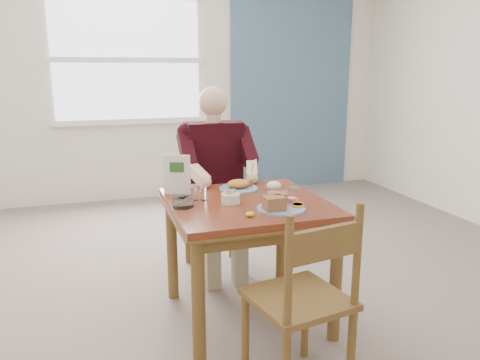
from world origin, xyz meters
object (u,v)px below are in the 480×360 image
object	(u,v)px
chair_far	(213,208)
diner	(216,167)
table	(247,219)
far_plate	(239,186)
chair_near	(304,300)
near_plate	(279,204)

from	to	relation	value
chair_far	diner	size ratio (longest dim) A/B	0.69
table	far_plate	distance (m)	0.30
chair_near	far_plate	world-z (taller)	chair_near
near_plate	chair_far	bearing A→B (deg)	96.05
table	chair_far	xyz separation A→B (m)	(0.00, 0.80, -0.16)
chair_near	far_plate	xyz separation A→B (m)	(0.01, 1.01, 0.30)
chair_far	near_plate	bearing A→B (deg)	-83.95
table	far_plate	bearing A→B (deg)	82.48
table	chair_near	world-z (taller)	chair_near
diner	far_plate	world-z (taller)	diner
chair_far	chair_near	bearing A→B (deg)	-89.13
table	near_plate	distance (m)	0.29
table	near_plate	world-z (taller)	near_plate
table	near_plate	size ratio (longest dim) A/B	3.08
chair_far	chair_near	distance (m)	1.54
near_plate	far_plate	size ratio (longest dim) A/B	1.02
table	near_plate	xyz separation A→B (m)	(0.11, -0.23, 0.14)
table	diner	world-z (taller)	diner
table	diner	size ratio (longest dim) A/B	0.66
chair_far	far_plate	distance (m)	0.61
diner	near_plate	size ratio (longest dim) A/B	4.64
chair_near	diner	distance (m)	1.49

